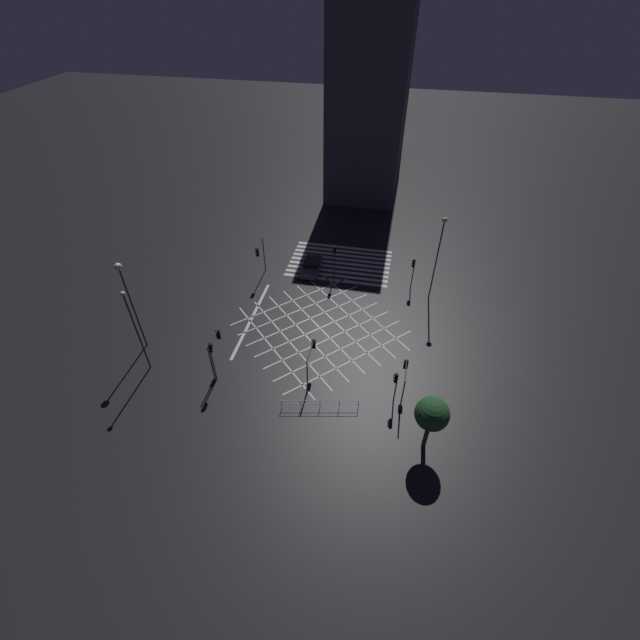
{
  "coord_description": "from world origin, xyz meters",
  "views": [
    {
      "loc": [
        -6.3,
        30.8,
        28.29
      ],
      "look_at": [
        0.0,
        0.0,
        1.05
      ],
      "focal_mm": 24.0,
      "sensor_mm": 36.0,
      "label": 1
    }
  ],
  "objects_px": {
    "traffic_light_nw_cross": "(405,375)",
    "traffic_light_median_north": "(311,355)",
    "street_lamp_far": "(440,244)",
    "traffic_light_sw_main": "(413,268)",
    "traffic_light_se_cross": "(260,252)",
    "street_lamp_east": "(125,284)",
    "waiting_car": "(312,266)",
    "traffic_light_median_south": "(334,256)",
    "street_lamp_west": "(134,323)",
    "traffic_light_nw_main": "(395,382)",
    "street_tree_near": "(432,414)",
    "traffic_light_ne_main": "(212,354)",
    "traffic_light_ne_cross": "(215,345)"
  },
  "relations": [
    {
      "from": "traffic_light_nw_main",
      "to": "traffic_light_median_south",
      "type": "height_order",
      "value": "traffic_light_median_south"
    },
    {
      "from": "street_lamp_east",
      "to": "street_tree_near",
      "type": "height_order",
      "value": "street_lamp_east"
    },
    {
      "from": "traffic_light_median_south",
      "to": "street_lamp_far",
      "type": "bearing_deg",
      "value": 83.55
    },
    {
      "from": "street_lamp_east",
      "to": "street_lamp_far",
      "type": "bearing_deg",
      "value": -153.83
    },
    {
      "from": "waiting_car",
      "to": "traffic_light_nw_main",
      "type": "bearing_deg",
      "value": 31.47
    },
    {
      "from": "traffic_light_nw_main",
      "to": "waiting_car",
      "type": "height_order",
      "value": "traffic_light_nw_main"
    },
    {
      "from": "traffic_light_ne_cross",
      "to": "traffic_light_se_cross",
      "type": "bearing_deg",
      "value": 2.3
    },
    {
      "from": "traffic_light_median_north",
      "to": "street_lamp_far",
      "type": "relative_size",
      "value": 0.37
    },
    {
      "from": "street_lamp_east",
      "to": "street_tree_near",
      "type": "relative_size",
      "value": 1.79
    },
    {
      "from": "traffic_light_nw_main",
      "to": "traffic_light_median_south",
      "type": "relative_size",
      "value": 0.77
    },
    {
      "from": "traffic_light_median_south",
      "to": "street_lamp_west",
      "type": "height_order",
      "value": "street_lamp_west"
    },
    {
      "from": "traffic_light_nw_cross",
      "to": "traffic_light_median_north",
      "type": "relative_size",
      "value": 0.99
    },
    {
      "from": "traffic_light_ne_main",
      "to": "traffic_light_ne_cross",
      "type": "height_order",
      "value": "traffic_light_ne_main"
    },
    {
      "from": "traffic_light_nw_main",
      "to": "traffic_light_median_north",
      "type": "height_order",
      "value": "traffic_light_median_north"
    },
    {
      "from": "street_lamp_west",
      "to": "traffic_light_ne_cross",
      "type": "bearing_deg",
      "value": -169.52
    },
    {
      "from": "traffic_light_nw_cross",
      "to": "street_lamp_far",
      "type": "relative_size",
      "value": 0.37
    },
    {
      "from": "traffic_light_ne_main",
      "to": "street_lamp_east",
      "type": "height_order",
      "value": "street_lamp_east"
    },
    {
      "from": "traffic_light_ne_main",
      "to": "street_tree_near",
      "type": "relative_size",
      "value": 0.85
    },
    {
      "from": "street_lamp_west",
      "to": "waiting_car",
      "type": "bearing_deg",
      "value": -121.25
    },
    {
      "from": "waiting_car",
      "to": "street_lamp_far",
      "type": "bearing_deg",
      "value": 79.25
    },
    {
      "from": "traffic_light_se_cross",
      "to": "waiting_car",
      "type": "distance_m",
      "value": 6.27
    },
    {
      "from": "traffic_light_median_south",
      "to": "street_tree_near",
      "type": "xyz_separation_m",
      "value": [
        -10.42,
        19.81,
        0.74
      ]
    },
    {
      "from": "traffic_light_nw_cross",
      "to": "street_tree_near",
      "type": "distance_m",
      "value": 5.03
    },
    {
      "from": "traffic_light_nw_cross",
      "to": "street_lamp_east",
      "type": "relative_size",
      "value": 0.38
    },
    {
      "from": "traffic_light_sw_main",
      "to": "waiting_car",
      "type": "relative_size",
      "value": 0.83
    },
    {
      "from": "traffic_light_ne_main",
      "to": "street_lamp_far",
      "type": "distance_m",
      "value": 23.92
    },
    {
      "from": "traffic_light_median_south",
      "to": "traffic_light_median_north",
      "type": "height_order",
      "value": "traffic_light_median_south"
    },
    {
      "from": "traffic_light_se_cross",
      "to": "street_lamp_east",
      "type": "relative_size",
      "value": 0.46
    },
    {
      "from": "traffic_light_nw_cross",
      "to": "traffic_light_nw_main",
      "type": "distance_m",
      "value": 0.98
    },
    {
      "from": "traffic_light_sw_main",
      "to": "street_tree_near",
      "type": "relative_size",
      "value": 0.74
    },
    {
      "from": "traffic_light_nw_cross",
      "to": "street_tree_near",
      "type": "xyz_separation_m",
      "value": [
        -1.95,
        4.46,
        1.27
      ]
    },
    {
      "from": "traffic_light_nw_cross",
      "to": "traffic_light_sw_main",
      "type": "xyz_separation_m",
      "value": [
        -0.04,
        -15.37,
        0.16
      ]
    },
    {
      "from": "traffic_light_se_cross",
      "to": "traffic_light_median_north",
      "type": "relative_size",
      "value": 1.21
    },
    {
      "from": "street_lamp_far",
      "to": "waiting_car",
      "type": "distance_m",
      "value": 14.94
    },
    {
      "from": "traffic_light_median_south",
      "to": "traffic_light_ne_cross",
      "type": "bearing_deg",
      "value": -26.09
    },
    {
      "from": "traffic_light_ne_cross",
      "to": "street_tree_near",
      "type": "xyz_separation_m",
      "value": [
        -17.98,
        4.38,
        0.98
      ]
    },
    {
      "from": "traffic_light_median_south",
      "to": "waiting_car",
      "type": "relative_size",
      "value": 0.95
    },
    {
      "from": "traffic_light_ne_main",
      "to": "traffic_light_median_south",
      "type": "relative_size",
      "value": 1.0
    },
    {
      "from": "traffic_light_nw_main",
      "to": "street_lamp_far",
      "type": "distance_m",
      "value": 15.69
    },
    {
      "from": "traffic_light_nw_main",
      "to": "street_lamp_far",
      "type": "height_order",
      "value": "street_lamp_far"
    },
    {
      "from": "street_lamp_west",
      "to": "street_lamp_far",
      "type": "height_order",
      "value": "street_lamp_far"
    },
    {
      "from": "traffic_light_median_south",
      "to": "traffic_light_median_north",
      "type": "relative_size",
      "value": 1.24
    },
    {
      "from": "traffic_light_ne_cross",
      "to": "traffic_light_median_south",
      "type": "distance_m",
      "value": 17.18
    },
    {
      "from": "waiting_car",
      "to": "traffic_light_nw_cross",
      "type": "bearing_deg",
      "value": 34.12
    },
    {
      "from": "traffic_light_ne_cross",
      "to": "traffic_light_se_cross",
      "type": "height_order",
      "value": "traffic_light_se_cross"
    },
    {
      "from": "traffic_light_ne_main",
      "to": "traffic_light_nw_cross",
      "type": "bearing_deg",
      "value": 4.91
    },
    {
      "from": "street_lamp_east",
      "to": "traffic_light_median_north",
      "type": "bearing_deg",
      "value": 177.58
    },
    {
      "from": "traffic_light_sw_main",
      "to": "street_lamp_west",
      "type": "distance_m",
      "value": 27.86
    },
    {
      "from": "traffic_light_nw_cross",
      "to": "street_lamp_west",
      "type": "xyz_separation_m",
      "value": [
        22.2,
        1.22,
        2.74
      ]
    },
    {
      "from": "traffic_light_sw_main",
      "to": "traffic_light_se_cross",
      "type": "distance_m",
      "value": 16.68
    }
  ]
}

